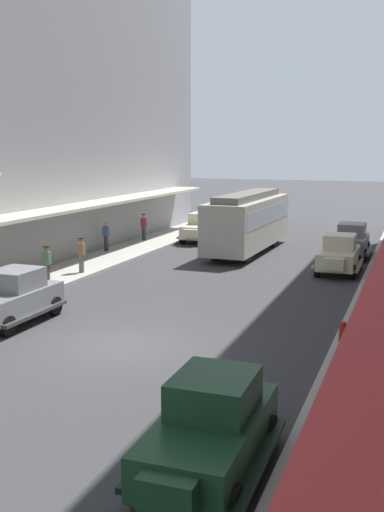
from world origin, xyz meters
TOP-DOWN VIEW (x-y plane):
  - ground_plane at (0.00, 0.00)m, footprint 200.00×200.00m
  - sidewalk_right at (7.50, 0.00)m, footprint 3.00×60.00m
  - parked_car_0 at (4.81, 18.49)m, footprint 2.17×4.27m
  - parked_car_1 at (-4.87, 20.92)m, footprint 2.24×4.30m
  - parked_car_2 at (4.73, 13.74)m, footprint 2.17×4.27m
  - parked_car_3 at (4.86, -6.13)m, footprint 2.18×4.28m
  - parked_car_5 at (-4.73, 0.97)m, footprint 2.14×4.26m
  - streetcar at (-0.97, 17.89)m, footprint 2.72×9.65m
  - fire_hydrant at (6.35, 1.62)m, footprint 0.24×0.24m
  - pedestrian_1 at (-6.60, 8.75)m, footprint 0.36×0.28m
  - pedestrian_2 at (-8.18, 19.20)m, footprint 0.36×0.28m
  - pedestrian_3 at (-6.75, 6.10)m, footprint 0.36×0.28m
  - pedestrian_4 at (-8.45, 14.65)m, footprint 0.36×0.24m

SIDE VIEW (x-z plane):
  - ground_plane at x=0.00m, z-range 0.00..0.00m
  - sidewalk_right at x=7.50m, z-range 0.00..0.15m
  - fire_hydrant at x=6.35m, z-range 0.15..0.97m
  - parked_car_0 at x=4.81m, z-range 0.02..1.86m
  - parked_car_1 at x=-4.87m, z-range 0.02..1.86m
  - parked_car_2 at x=4.73m, z-range 0.02..1.86m
  - parked_car_3 at x=4.86m, z-range 0.02..1.86m
  - parked_car_5 at x=-4.73m, z-range 0.02..1.86m
  - pedestrian_4 at x=-8.45m, z-range 0.17..1.81m
  - pedestrian_1 at x=-6.60m, z-range 0.18..1.85m
  - pedestrian_2 at x=-8.18m, z-range 0.18..1.85m
  - pedestrian_3 at x=-6.75m, z-range 0.18..1.85m
  - streetcar at x=-0.97m, z-range 0.17..3.63m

